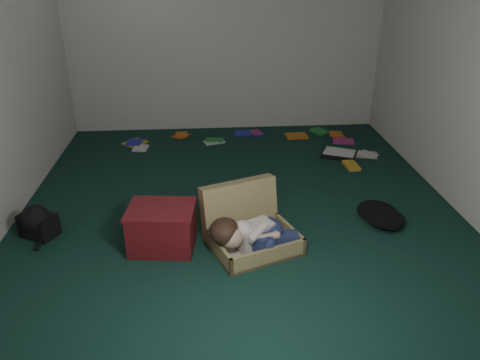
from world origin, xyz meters
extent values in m
plane|color=#0F2D25|center=(0.00, 0.00, 0.00)|extent=(4.50, 4.50, 0.00)
plane|color=silver|center=(0.00, 2.25, 1.30)|extent=(4.50, 0.00, 4.50)
plane|color=silver|center=(0.00, -2.25, 1.30)|extent=(4.50, 0.00, 4.50)
plane|color=silver|center=(2.00, 0.00, 1.30)|extent=(0.00, 4.50, 4.50)
cube|color=#A28B59|center=(0.08, -0.73, 0.07)|extent=(0.77, 0.66, 0.15)
cube|color=beige|center=(0.08, -0.73, 0.04)|extent=(0.70, 0.59, 0.02)
cube|color=#A28B59|center=(-0.03, -0.45, 0.23)|extent=(0.68, 0.42, 0.48)
cube|color=silver|center=(0.07, -0.75, 0.16)|extent=(0.32, 0.27, 0.20)
sphere|color=tan|center=(-0.12, -0.85, 0.21)|extent=(0.18, 0.18, 0.18)
ellipsoid|color=black|center=(-0.17, -0.82, 0.25)|extent=(0.23, 0.24, 0.20)
ellipsoid|color=navy|center=(0.20, -0.69, 0.16)|extent=(0.21, 0.24, 0.20)
cube|color=navy|center=(0.16, -0.82, 0.15)|extent=(0.26, 0.25, 0.13)
cube|color=navy|center=(0.30, -0.77, 0.13)|extent=(0.23, 0.12, 0.10)
sphere|color=white|center=(0.37, -0.72, 0.11)|extent=(0.10, 0.10, 0.10)
sphere|color=white|center=(0.39, -0.78, 0.10)|extent=(0.09, 0.09, 0.09)
cylinder|color=tan|center=(0.15, -0.85, 0.20)|extent=(0.18, 0.11, 0.06)
cube|color=#5E1317|center=(-0.65, -0.62, 0.17)|extent=(0.54, 0.44, 0.33)
cube|color=#5E1317|center=(-0.65, -0.62, 0.34)|extent=(0.56, 0.46, 0.02)
cube|color=black|center=(1.27, 1.14, 0.02)|extent=(0.47, 0.43, 0.05)
cube|color=white|center=(1.27, 1.14, 0.05)|extent=(0.42, 0.38, 0.01)
cube|color=gold|center=(-1.18, 1.73, 0.01)|extent=(0.22, 0.16, 0.02)
cube|color=#AD3217|center=(-0.61, 1.95, 0.01)|extent=(0.27, 0.26, 0.02)
cube|color=silver|center=(-0.18, 1.70, 0.01)|extent=(0.22, 0.26, 0.02)
cube|color=#1D279E|center=(0.39, 1.95, 0.01)|extent=(0.23, 0.26, 0.02)
cube|color=#C76A17|center=(0.89, 1.82, 0.01)|extent=(0.27, 0.26, 0.02)
cube|color=#238134|center=(1.22, 1.95, 0.01)|extent=(0.23, 0.18, 0.02)
cube|color=#AA2A76|center=(1.44, 1.59, 0.01)|extent=(0.27, 0.27, 0.02)
cube|color=beige|center=(1.59, 1.12, 0.01)|extent=(0.20, 0.25, 0.02)
cube|color=gold|center=(1.32, 0.82, 0.01)|extent=(0.24, 0.27, 0.02)
cube|color=#AD3217|center=(1.42, 1.79, 0.01)|extent=(0.27, 0.25, 0.02)
cube|color=silver|center=(-1.08, 1.54, 0.01)|extent=(0.25, 0.20, 0.02)
cube|color=#1D279E|center=(0.21, 1.95, 0.01)|extent=(0.27, 0.27, 0.02)
camera|label=1|loc=(-0.28, -3.83, 2.12)|focal=35.00mm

